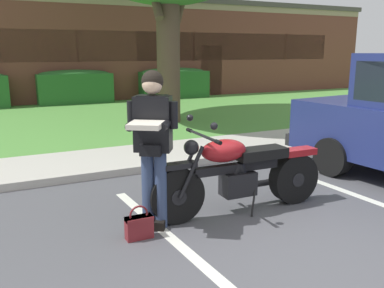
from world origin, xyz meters
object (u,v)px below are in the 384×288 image
at_px(hedge_center_left, 75,86).
at_px(hedge_center_right, 173,83).
at_px(motorcycle, 246,172).
at_px(rider_person, 153,138).
at_px(handbag, 139,225).
at_px(brick_building, 53,49).

xyz_separation_m(hedge_center_left, hedge_center_right, (3.82, -0.00, 0.00)).
height_order(motorcycle, hedge_center_left, hedge_center_left).
distance_m(rider_person, handbag, 0.92).
bearing_deg(brick_building, hedge_center_right, -58.32).
relative_size(motorcycle, rider_person, 1.32).
bearing_deg(rider_person, hedge_center_left, 83.30).
bearing_deg(rider_person, motorcycle, -1.63).
relative_size(hedge_center_left, hedge_center_right, 0.93).
relative_size(motorcycle, handbag, 6.23).
xyz_separation_m(hedge_center_right, brick_building, (-3.61, 5.86, 1.32)).
relative_size(handbag, hedge_center_left, 0.14).
bearing_deg(brick_building, hedge_center_left, -91.98).
xyz_separation_m(motorcycle, hedge_center_right, (3.96, 11.09, 0.17)).
distance_m(hedge_center_left, hedge_center_right, 3.82).
bearing_deg(handbag, hedge_center_right, 64.54).
height_order(motorcycle, hedge_center_right, hedge_center_right).
distance_m(motorcycle, handbag, 1.45).
bearing_deg(handbag, hedge_center_left, 82.20).
relative_size(handbag, hedge_center_right, 0.13).
relative_size(motorcycle, hedge_center_right, 0.81).
relative_size(hedge_center_right, brick_building, 0.10).
bearing_deg(rider_person, hedge_center_right, 65.18).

